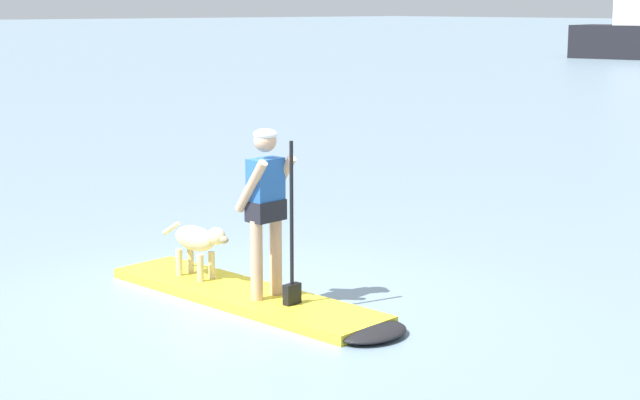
# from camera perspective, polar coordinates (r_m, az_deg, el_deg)

# --- Properties ---
(ground_plane) EXTENTS (400.00, 400.00, 0.00)m
(ground_plane) POSITION_cam_1_polar(r_m,az_deg,el_deg) (10.22, -4.29, -5.65)
(ground_plane) COLOR gray
(paddleboard) EXTENTS (3.67, 1.15, 0.10)m
(paddleboard) POSITION_cam_1_polar(r_m,az_deg,el_deg) (10.04, -3.40, -5.64)
(paddleboard) COLOR yellow
(paddleboard) RESTS_ON ground_plane
(person_paddler) EXTENTS (0.63, 0.51, 1.66)m
(person_paddler) POSITION_cam_1_polar(r_m,az_deg,el_deg) (9.72, -3.01, -0.10)
(person_paddler) COLOR tan
(person_paddler) RESTS_ON paddleboard
(dog) EXTENTS (1.04, 0.28, 0.59)m
(dog) POSITION_cam_1_polar(r_m,az_deg,el_deg) (10.61, -6.90, -2.31)
(dog) COLOR #CCB78C
(dog) RESTS_ON paddleboard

